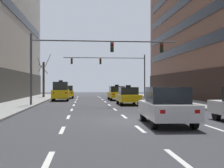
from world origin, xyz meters
TOP-DOWN VIEW (x-y plane):
  - ground_plane at (0.00, 0.00)m, footprint 120.00×120.00m
  - lane_stripe_l1_s2 at (-3.19, -8.00)m, footprint 0.16×2.00m
  - lane_stripe_l1_s3 at (-3.19, -3.00)m, footprint 0.16×2.00m
  - lane_stripe_l1_s4 at (-3.19, 2.00)m, footprint 0.16×2.00m
  - lane_stripe_l1_s5 at (-3.19, 7.00)m, footprint 0.16×2.00m
  - lane_stripe_l1_s6 at (-3.19, 12.00)m, footprint 0.16×2.00m
  - lane_stripe_l1_s7 at (-3.19, 17.00)m, footprint 0.16×2.00m
  - lane_stripe_l1_s8 at (-3.19, 22.00)m, footprint 0.16×2.00m
  - lane_stripe_l1_s9 at (-3.19, 27.00)m, footprint 0.16×2.00m
  - lane_stripe_l1_s10 at (-3.19, 32.00)m, footprint 0.16×2.00m
  - lane_stripe_l2_s2 at (0.00, -8.00)m, footprint 0.16×2.00m
  - lane_stripe_l2_s3 at (0.00, -3.00)m, footprint 0.16×2.00m
  - lane_stripe_l2_s4 at (0.00, 2.00)m, footprint 0.16×2.00m
  - lane_stripe_l2_s5 at (0.00, 7.00)m, footprint 0.16×2.00m
  - lane_stripe_l2_s6 at (0.00, 12.00)m, footprint 0.16×2.00m
  - lane_stripe_l2_s7 at (0.00, 17.00)m, footprint 0.16×2.00m
  - lane_stripe_l2_s8 at (0.00, 22.00)m, footprint 0.16×2.00m
  - lane_stripe_l2_s9 at (0.00, 27.00)m, footprint 0.16×2.00m
  - lane_stripe_l2_s10 at (0.00, 32.00)m, footprint 0.16×2.00m
  - lane_stripe_l3_s3 at (3.19, -3.00)m, footprint 0.16×2.00m
  - lane_stripe_l3_s4 at (3.19, 2.00)m, footprint 0.16×2.00m
  - lane_stripe_l3_s5 at (3.19, 7.00)m, footprint 0.16×2.00m
  - lane_stripe_l3_s6 at (3.19, 12.00)m, footprint 0.16×2.00m
  - lane_stripe_l3_s7 at (3.19, 17.00)m, footprint 0.16×2.00m
  - lane_stripe_l3_s8 at (3.19, 22.00)m, footprint 0.16×2.00m
  - lane_stripe_l3_s9 at (3.19, 27.00)m, footprint 0.16×2.00m
  - lane_stripe_l3_s10 at (3.19, 32.00)m, footprint 0.16×2.00m
  - taxi_driving_0 at (-4.64, 26.60)m, footprint 2.13×4.67m
  - taxi_driving_1 at (-4.92, 19.80)m, footprint 1.97×4.51m
  - taxi_driving_2 at (1.60, 20.54)m, footprint 1.95×4.48m
  - car_driving_3 at (1.46, -1.81)m, footprint 2.12×4.69m
  - taxi_driving_4 at (1.74, 12.18)m, footprint 1.83×4.33m
  - traffic_signal_0 at (-2.08, 10.90)m, footprint 12.66×0.35m
  - traffic_signal_1 at (2.36, 29.37)m, footprint 12.10×0.35m
  - street_tree_0 at (-7.85, 27.54)m, footprint 1.86×1.85m

SIDE VIEW (x-z plane):
  - ground_plane at x=0.00m, z-range 0.00..0.00m
  - lane_stripe_l1_s2 at x=-3.19m, z-range 0.00..0.01m
  - lane_stripe_l1_s3 at x=-3.19m, z-range 0.00..0.01m
  - lane_stripe_l1_s4 at x=-3.19m, z-range 0.00..0.01m
  - lane_stripe_l1_s5 at x=-3.19m, z-range 0.00..0.01m
  - lane_stripe_l1_s6 at x=-3.19m, z-range 0.00..0.01m
  - lane_stripe_l1_s7 at x=-3.19m, z-range 0.00..0.01m
  - lane_stripe_l1_s8 at x=-3.19m, z-range 0.00..0.01m
  - lane_stripe_l1_s9 at x=-3.19m, z-range 0.00..0.01m
  - lane_stripe_l1_s10 at x=-3.19m, z-range 0.00..0.01m
  - lane_stripe_l2_s2 at x=0.00m, z-range 0.00..0.01m
  - lane_stripe_l2_s3 at x=0.00m, z-range 0.00..0.01m
  - lane_stripe_l2_s4 at x=0.00m, z-range 0.00..0.01m
  - lane_stripe_l2_s5 at x=0.00m, z-range 0.00..0.01m
  - lane_stripe_l2_s6 at x=0.00m, z-range 0.00..0.01m
  - lane_stripe_l2_s7 at x=0.00m, z-range 0.00..0.01m
  - lane_stripe_l2_s8 at x=0.00m, z-range 0.00..0.01m
  - lane_stripe_l2_s9 at x=0.00m, z-range 0.00..0.01m
  - lane_stripe_l2_s10 at x=0.00m, z-range 0.00..0.01m
  - lane_stripe_l3_s3 at x=3.19m, z-range 0.00..0.01m
  - lane_stripe_l3_s4 at x=3.19m, z-range 0.00..0.01m
  - lane_stripe_l3_s5 at x=3.19m, z-range 0.00..0.01m
  - lane_stripe_l3_s6 at x=3.19m, z-range 0.00..0.01m
  - lane_stripe_l3_s7 at x=3.19m, z-range 0.00..0.01m
  - lane_stripe_l3_s8 at x=3.19m, z-range 0.00..0.01m
  - lane_stripe_l3_s9 at x=3.19m, z-range 0.00..0.01m
  - lane_stripe_l3_s10 at x=3.19m, z-range 0.00..0.01m
  - taxi_driving_4 at x=1.74m, z-range -0.10..1.70m
  - taxi_driving_2 at x=1.60m, z-range -0.10..1.75m
  - taxi_driving_0 at x=-4.64m, z-range -0.10..1.80m
  - car_driving_3 at x=1.46m, z-range -0.01..1.72m
  - taxi_driving_1 at x=-4.92m, z-range -0.09..2.25m
  - street_tree_0 at x=-7.85m, z-range -0.25..5.69m
  - traffic_signal_0 at x=-2.08m, z-range 1.53..7.57m
  - traffic_signal_1 at x=2.36m, z-range 1.57..7.76m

